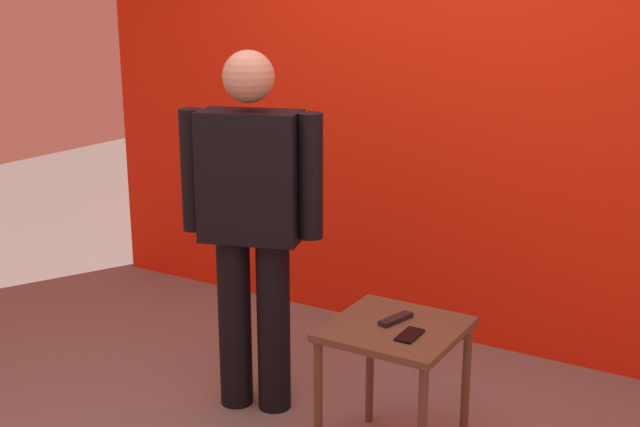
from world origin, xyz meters
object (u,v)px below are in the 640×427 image
cell_phone (410,335)px  tv_remote (396,319)px  side_table (395,348)px  standing_person (252,216)px

cell_phone → tv_remote: tv_remote is taller
side_table → cell_phone: size_ratio=4.17×
side_table → tv_remote: (-0.02, 0.04, 0.11)m
standing_person → side_table: 0.87m
side_table → cell_phone: cell_phone is taller
side_table → standing_person: bearing=173.1°
cell_phone → standing_person: bearing=168.8°
standing_person → side_table: (0.76, -0.09, -0.42)m
cell_phone → tv_remote: (-0.11, 0.11, 0.01)m
standing_person → cell_phone: 0.92m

